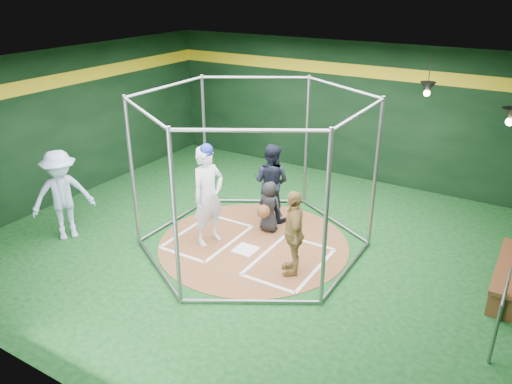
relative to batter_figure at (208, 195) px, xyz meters
The scene contains 14 objects.
room_shell 1.14m from the batter_figure, 25.66° to the left, with size 10.10×9.10×3.53m.
clay_disc 1.36m from the batter_figure, 25.19° to the left, with size 3.80×3.80×0.01m, color brown.
home_plate 1.30m from the batter_figure, ahead, with size 0.43×0.43×0.01m, color white.
batter_box_left 1.04m from the batter_figure, 139.81° to the left, with size 1.17×1.77×0.01m.
batter_box_right 2.03m from the batter_figure, ahead, with size 1.17×1.77×0.01m.
batting_cage 1.00m from the batter_figure, 25.19° to the left, with size 4.05×4.67×3.00m.
pendant_lamp_near 5.27m from the batter_figure, 52.97° to the left, with size 0.34×0.34×0.90m.
pendant_lamp_far 5.62m from the batter_figure, 26.34° to the left, with size 0.34×0.34×0.90m.
batter_figure is the anchor object (origin of this frame).
visitor_leopard 1.96m from the batter_figure, ahead, with size 0.93×0.39×1.59m, color tan.
catcher_figure 1.37m from the batter_figure, 52.18° to the left, with size 0.54×0.57×1.09m.
umpire 1.65m from the batter_figure, 71.26° to the left, with size 0.83×0.65×1.71m, color black.
bystander_blue 2.94m from the batter_figure, 153.09° to the right, with size 1.21×0.69×1.87m, color #ABBEE2.
steel_railing 5.37m from the batter_figure, ahead, with size 0.05×1.12×0.96m.
Camera 1 is at (4.57, -7.49, 4.95)m, focal length 35.00 mm.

